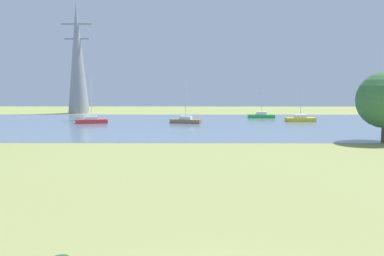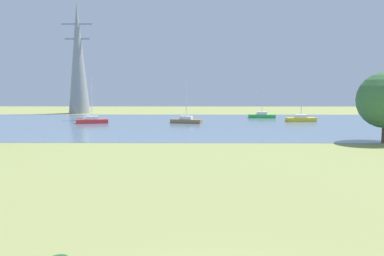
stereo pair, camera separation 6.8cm
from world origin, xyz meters
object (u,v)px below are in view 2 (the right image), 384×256
object	(u,v)px
sailboat_yellow	(301,119)
electricity_pylon	(78,58)
sailboat_brown	(186,120)
sailboat_green	(262,115)
sailboat_red	(92,120)

from	to	relation	value
sailboat_yellow	electricity_pylon	xyz separation A→B (m)	(-41.78, 19.19, 11.13)
sailboat_brown	sailboat_yellow	world-z (taller)	sailboat_brown
sailboat_brown	sailboat_yellow	bearing A→B (deg)	10.04
sailboat_brown	sailboat_yellow	size ratio (longest dim) A/B	1.37
sailboat_brown	sailboat_green	bearing A→B (deg)	38.01
sailboat_green	sailboat_red	xyz separation A→B (m)	(-27.96, -10.80, 0.02)
sailboat_brown	sailboat_red	world-z (taller)	sailboat_brown
sailboat_red	sailboat_green	bearing A→B (deg)	21.12
sailboat_green	sailboat_red	world-z (taller)	sailboat_red
sailboat_green	electricity_pylon	xyz separation A→B (m)	(-36.59, 12.00, 11.13)
sailboat_green	electricity_pylon	world-z (taller)	electricity_pylon
sailboat_yellow	sailboat_green	bearing A→B (deg)	125.79
sailboat_yellow	sailboat_green	size ratio (longest dim) A/B	0.94
sailboat_brown	sailboat_red	bearing A→B (deg)	-178.77
electricity_pylon	sailboat_green	bearing A→B (deg)	-18.15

